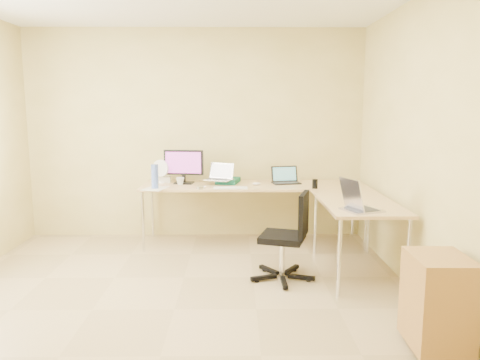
{
  "coord_description": "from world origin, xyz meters",
  "views": [
    {
      "loc": [
        0.5,
        -3.57,
        1.64
      ],
      "look_at": [
        0.55,
        1.1,
        0.9
      ],
      "focal_mm": 34.57,
      "sensor_mm": 36.0,
      "label": 1
    }
  ],
  "objects_px": {
    "keyboard": "(231,188)",
    "desk_fan": "(161,172)",
    "monitor": "(184,167)",
    "laptop_center": "(219,172)",
    "office_chair": "(282,228)",
    "desk_return": "(356,237)",
    "laptop_black": "(286,175)",
    "cabinet": "(438,301)",
    "laptop_return": "(362,197)",
    "water_bottle": "(155,177)",
    "desk_main": "(254,214)",
    "mug": "(180,181)"
  },
  "relations": [
    {
      "from": "keyboard",
      "to": "desk_fan",
      "type": "relative_size",
      "value": 1.47
    },
    {
      "from": "monitor",
      "to": "laptop_center",
      "type": "xyz_separation_m",
      "value": [
        0.43,
        -0.1,
        -0.05
      ]
    },
    {
      "from": "laptop_center",
      "to": "office_chair",
      "type": "bearing_deg",
      "value": -36.78
    },
    {
      "from": "monitor",
      "to": "laptop_center",
      "type": "height_order",
      "value": "monitor"
    },
    {
      "from": "office_chair",
      "to": "desk_return",
      "type": "bearing_deg",
      "value": 30.18
    },
    {
      "from": "laptop_black",
      "to": "desk_fan",
      "type": "distance_m",
      "value": 1.51
    },
    {
      "from": "keyboard",
      "to": "cabinet",
      "type": "bearing_deg",
      "value": -59.57
    },
    {
      "from": "office_chair",
      "to": "cabinet",
      "type": "height_order",
      "value": "office_chair"
    },
    {
      "from": "desk_return",
      "to": "laptop_center",
      "type": "distance_m",
      "value": 1.77
    },
    {
      "from": "desk_return",
      "to": "office_chair",
      "type": "distance_m",
      "value": 0.78
    },
    {
      "from": "laptop_black",
      "to": "keyboard",
      "type": "relative_size",
      "value": 0.85
    },
    {
      "from": "desk_return",
      "to": "desk_fan",
      "type": "relative_size",
      "value": 5.02
    },
    {
      "from": "laptop_center",
      "to": "laptop_return",
      "type": "distance_m",
      "value": 1.92
    },
    {
      "from": "laptop_black",
      "to": "cabinet",
      "type": "relative_size",
      "value": 0.52
    },
    {
      "from": "cabinet",
      "to": "desk_fan",
      "type": "bearing_deg",
      "value": 131.41
    },
    {
      "from": "laptop_black",
      "to": "office_chair",
      "type": "relative_size",
      "value": 0.38
    },
    {
      "from": "desk_fan",
      "to": "laptop_return",
      "type": "xyz_separation_m",
      "value": [
        2.02,
        -1.55,
        -0.01
      ]
    },
    {
      "from": "laptop_center",
      "to": "cabinet",
      "type": "bearing_deg",
      "value": -34.32
    },
    {
      "from": "monitor",
      "to": "keyboard",
      "type": "distance_m",
      "value": 0.7
    },
    {
      "from": "laptop_center",
      "to": "desk_fan",
      "type": "bearing_deg",
      "value": -167.83
    },
    {
      "from": "water_bottle",
      "to": "keyboard",
      "type": "bearing_deg",
      "value": 0.0
    },
    {
      "from": "desk_main",
      "to": "keyboard",
      "type": "xyz_separation_m",
      "value": [
        -0.28,
        -0.3,
        0.37
      ]
    },
    {
      "from": "keyboard",
      "to": "laptop_return",
      "type": "xyz_separation_m",
      "value": [
        1.18,
        -1.13,
        0.11
      ]
    },
    {
      "from": "desk_fan",
      "to": "office_chair",
      "type": "height_order",
      "value": "desk_fan"
    },
    {
      "from": "laptop_center",
      "to": "desk_return",
      "type": "bearing_deg",
      "value": -10.91
    },
    {
      "from": "mug",
      "to": "laptop_return",
      "type": "distance_m",
      "value": 2.27
    },
    {
      "from": "desk_main",
      "to": "laptop_black",
      "type": "bearing_deg",
      "value": 8.01
    },
    {
      "from": "desk_return",
      "to": "desk_fan",
      "type": "xyz_separation_m",
      "value": [
        -2.09,
        1.12,
        0.49
      ]
    },
    {
      "from": "desk_fan",
      "to": "keyboard",
      "type": "bearing_deg",
      "value": -4.69
    },
    {
      "from": "mug",
      "to": "cabinet",
      "type": "bearing_deg",
      "value": -51.29
    },
    {
      "from": "desk_return",
      "to": "cabinet",
      "type": "relative_size",
      "value": 2.09
    },
    {
      "from": "laptop_black",
      "to": "desk_main",
      "type": "bearing_deg",
      "value": 176.99
    },
    {
      "from": "desk_return",
      "to": "laptop_return",
      "type": "bearing_deg",
      "value": -99.79
    },
    {
      "from": "desk_main",
      "to": "desk_return",
      "type": "height_order",
      "value": "same"
    },
    {
      "from": "office_chair",
      "to": "desk_fan",
      "type": "bearing_deg",
      "value": 153.49
    },
    {
      "from": "laptop_center",
      "to": "desk_fan",
      "type": "relative_size",
      "value": 1.17
    },
    {
      "from": "keyboard",
      "to": "water_bottle",
      "type": "distance_m",
      "value": 0.86
    },
    {
      "from": "monitor",
      "to": "cabinet",
      "type": "height_order",
      "value": "monitor"
    },
    {
      "from": "keyboard",
      "to": "mug",
      "type": "relative_size",
      "value": 4.06
    },
    {
      "from": "desk_main",
      "to": "keyboard",
      "type": "bearing_deg",
      "value": -132.93
    },
    {
      "from": "monitor",
      "to": "desk_main",
      "type": "bearing_deg",
      "value": 3.46
    },
    {
      "from": "keyboard",
      "to": "desk_main",
      "type": "bearing_deg",
      "value": 45.3
    },
    {
      "from": "mug",
      "to": "office_chair",
      "type": "height_order",
      "value": "office_chair"
    },
    {
      "from": "desk_main",
      "to": "laptop_center",
      "type": "bearing_deg",
      "value": -175.67
    },
    {
      "from": "desk_fan",
      "to": "cabinet",
      "type": "distance_m",
      "value": 3.5
    },
    {
      "from": "desk_fan",
      "to": "desk_main",
      "type": "bearing_deg",
      "value": 15.53
    },
    {
      "from": "desk_main",
      "to": "monitor",
      "type": "height_order",
      "value": "monitor"
    },
    {
      "from": "office_chair",
      "to": "keyboard",
      "type": "bearing_deg",
      "value": 137.08
    },
    {
      "from": "office_chair",
      "to": "cabinet",
      "type": "distance_m",
      "value": 1.63
    },
    {
      "from": "mug",
      "to": "desk_fan",
      "type": "bearing_deg",
      "value": 149.66
    }
  ]
}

